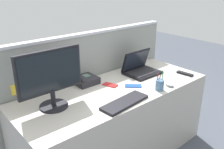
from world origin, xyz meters
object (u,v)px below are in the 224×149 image
object	(u,v)px
desk_phone	(85,80)
tv_remote	(185,74)
desktop_monitor	(50,76)
pen_cup	(160,85)
keyboard_main	(125,102)
computer_mouse_right_hand	(169,84)
cell_phone_red_case	(110,85)
cell_phone_blue_case	(133,86)
laptop	(140,68)

from	to	relation	value
desk_phone	tv_remote	world-z (taller)	desk_phone
desktop_monitor	pen_cup	size ratio (longest dim) A/B	2.80
keyboard_main	computer_mouse_right_hand	world-z (taller)	computer_mouse_right_hand
desk_phone	keyboard_main	world-z (taller)	desk_phone
tv_remote	keyboard_main	bearing A→B (deg)	177.83
computer_mouse_right_hand	desk_phone	bearing A→B (deg)	152.26
desktop_monitor	cell_phone_red_case	bearing A→B (deg)	1.50
desk_phone	tv_remote	distance (m)	1.03
desktop_monitor	cell_phone_blue_case	size ratio (longest dim) A/B	3.40
cell_phone_blue_case	pen_cup	bearing A→B (deg)	-106.21
pen_cup	desktop_monitor	bearing A→B (deg)	158.13
cell_phone_blue_case	cell_phone_red_case	distance (m)	0.21
desk_phone	tv_remote	bearing A→B (deg)	-27.84
laptop	pen_cup	world-z (taller)	laptop
desktop_monitor	computer_mouse_right_hand	bearing A→B (deg)	-19.25
pen_cup	cell_phone_red_case	distance (m)	0.45
keyboard_main	cell_phone_red_case	xyz separation A→B (m)	(0.14, 0.34, -0.01)
laptop	tv_remote	size ratio (longest dim) A/B	2.08
desk_phone	computer_mouse_right_hand	distance (m)	0.78
laptop	keyboard_main	xyz separation A→B (m)	(-0.58, -0.39, -0.04)
computer_mouse_right_hand	desktop_monitor	bearing A→B (deg)	177.46
cell_phone_blue_case	tv_remote	distance (m)	0.63
desktop_monitor	tv_remote	size ratio (longest dim) A/B	3.00
keyboard_main	pen_cup	world-z (taller)	pen_cup
computer_mouse_right_hand	cell_phone_blue_case	xyz separation A→B (m)	(-0.26, 0.21, -0.01)
keyboard_main	tv_remote	distance (m)	0.90
laptop	desktop_monitor	bearing A→B (deg)	-176.68
laptop	keyboard_main	size ratio (longest dim) A/B	0.83
keyboard_main	cell_phone_red_case	distance (m)	0.37
computer_mouse_right_hand	cell_phone_blue_case	world-z (taller)	computer_mouse_right_hand
tv_remote	cell_phone_red_case	bearing A→B (deg)	153.45
desktop_monitor	tv_remote	world-z (taller)	desktop_monitor
computer_mouse_right_hand	cell_phone_red_case	size ratio (longest dim) A/B	0.74
desktop_monitor	tv_remote	bearing A→B (deg)	-11.72
desktop_monitor	pen_cup	world-z (taller)	desktop_monitor
laptop	cell_phone_blue_case	xyz separation A→B (m)	(-0.30, -0.20, -0.05)
desktop_monitor	keyboard_main	world-z (taller)	desktop_monitor
cell_phone_red_case	cell_phone_blue_case	bearing A→B (deg)	-65.88
keyboard_main	cell_phone_blue_case	size ratio (longest dim) A/B	2.85
desk_phone	cell_phone_blue_case	bearing A→B (deg)	-48.64
desk_phone	keyboard_main	xyz separation A→B (m)	(0.01, -0.53, -0.02)
desk_phone	pen_cup	xyz separation A→B (m)	(0.42, -0.54, 0.02)
keyboard_main	computer_mouse_right_hand	bearing A→B (deg)	-7.24
keyboard_main	cell_phone_red_case	size ratio (longest dim) A/B	3.14
cell_phone_blue_case	desktop_monitor	bearing A→B (deg)	122.62
keyboard_main	desktop_monitor	bearing A→B (deg)	138.61
laptop	cell_phone_red_case	bearing A→B (deg)	-174.28
cell_phone_red_case	tv_remote	world-z (taller)	tv_remote
cell_phone_red_case	tv_remote	xyz separation A→B (m)	(0.76, -0.29, 0.01)
laptop	desk_phone	bearing A→B (deg)	166.65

